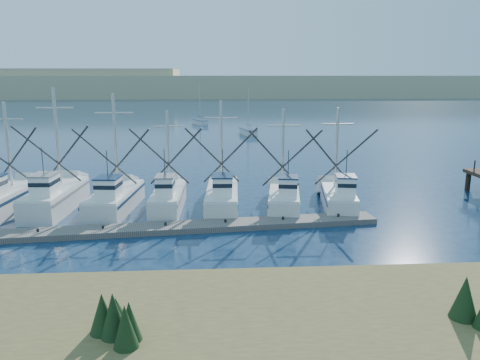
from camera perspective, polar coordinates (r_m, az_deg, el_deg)
The scene contains 7 objects.
ground at distance 26.71m, azimuth 6.09°, elevation -9.59°, with size 500.00×500.00×0.00m, color #0D1F3B.
shore_bank at distance 17.47m, azimuth -16.11°, elevation -19.94°, with size 40.00×10.00×1.60m, color #4C422D.
floating_dock at distance 31.49m, azimuth -9.06°, elevation -5.81°, with size 28.92×1.93×0.39m, color slate.
dune_ridge at distance 234.45m, azimuth -2.62°, elevation 11.38°, with size 360.00×60.00×10.00m, color tan.
trawler_fleet at distance 36.04m, azimuth -10.45°, elevation -2.19°, with size 28.36×8.47×9.17m.
sailboat_near at distance 81.68m, azimuth 1.01°, elevation 5.90°, with size 2.82×5.41×8.10m.
sailboat_far at distance 99.22m, azimuth -4.89°, elevation 7.05°, with size 3.40×5.08×8.10m.
Camera 1 is at (-4.34, -24.35, 10.06)m, focal length 35.00 mm.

